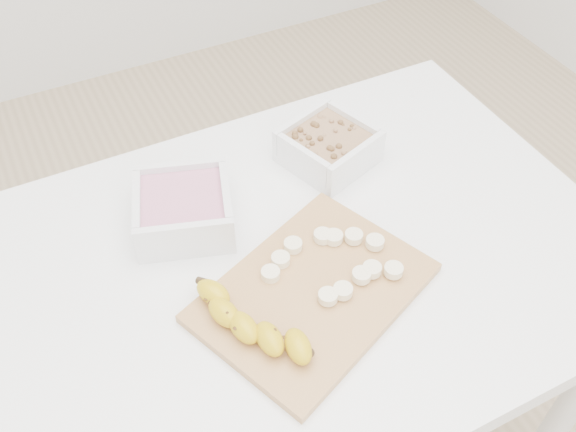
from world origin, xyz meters
name	(u,v)px	position (x,y,z in m)	size (l,w,h in m)	color
table	(296,292)	(0.00, 0.00, 0.65)	(1.00, 0.70, 0.75)	white
bowl_yogurt	(184,208)	(-0.13, 0.14, 0.79)	(0.19, 0.19, 0.07)	white
bowl_granola	(329,146)	(0.15, 0.17, 0.78)	(0.18, 0.18, 0.06)	white
cutting_board	(313,292)	(-0.01, -0.08, 0.76)	(0.33, 0.23, 0.01)	tan
banana	(254,324)	(-0.12, -0.10, 0.78)	(0.05, 0.19, 0.03)	gold
banana_slices	(336,260)	(0.04, -0.05, 0.77)	(0.20, 0.14, 0.02)	#FBECC2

